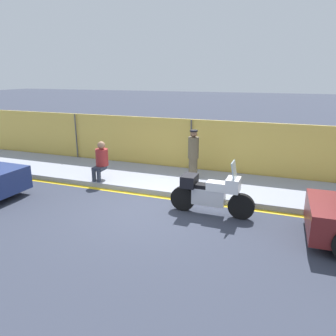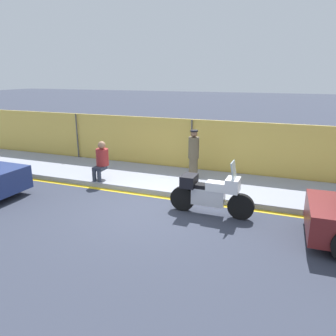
% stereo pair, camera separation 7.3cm
% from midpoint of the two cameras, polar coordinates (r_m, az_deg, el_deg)
% --- Properties ---
extents(ground_plane, '(120.00, 120.00, 0.00)m').
position_cam_midpoint_polar(ground_plane, '(8.79, -2.82, -7.28)').
color(ground_plane, '#333847').
extents(sidewalk, '(36.29, 2.64, 0.16)m').
position_cam_midpoint_polar(sidewalk, '(10.82, 2.18, -2.28)').
color(sidewalk, '#8E93A3').
rests_on(sidewalk, ground_plane).
extents(curb_paint_stripe, '(36.29, 0.18, 0.01)m').
position_cam_midpoint_polar(curb_paint_stripe, '(9.60, -0.54, -5.18)').
color(curb_paint_stripe, gold).
rests_on(curb_paint_stripe, ground_plane).
extents(storefront_fence, '(34.47, 0.17, 1.94)m').
position_cam_midpoint_polar(storefront_fence, '(11.89, 4.42, 3.81)').
color(storefront_fence, gold).
rests_on(storefront_fence, ground_plane).
extents(motorcycle, '(2.17, 0.51, 1.45)m').
position_cam_midpoint_polar(motorcycle, '(8.38, 7.65, -4.32)').
color(motorcycle, black).
rests_on(motorcycle, ground_plane).
extents(officer_standing, '(0.35, 0.35, 1.61)m').
position_cam_midpoint_polar(officer_standing, '(10.65, 4.68, 2.43)').
color(officer_standing, brown).
rests_on(officer_standing, sidewalk).
extents(person_seated_on_curb, '(0.41, 0.66, 1.24)m').
position_cam_midpoint_polar(person_seated_on_curb, '(10.84, -11.33, 1.61)').
color(person_seated_on_curb, '#2D3342').
rests_on(person_seated_on_curb, sidewalk).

